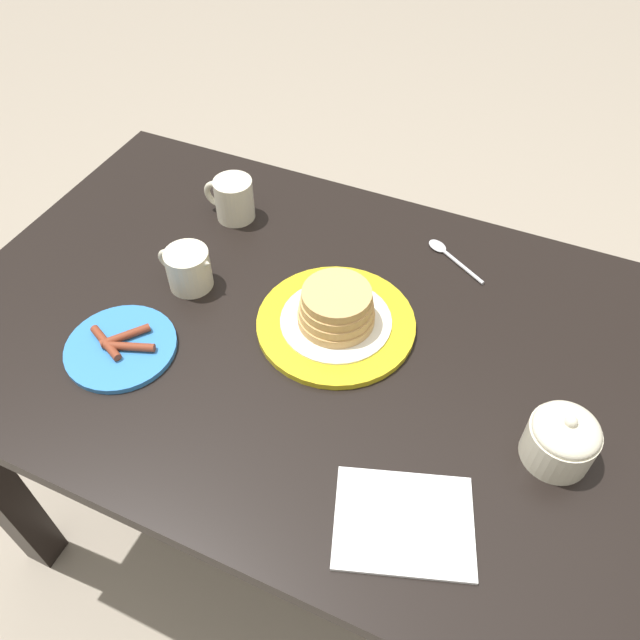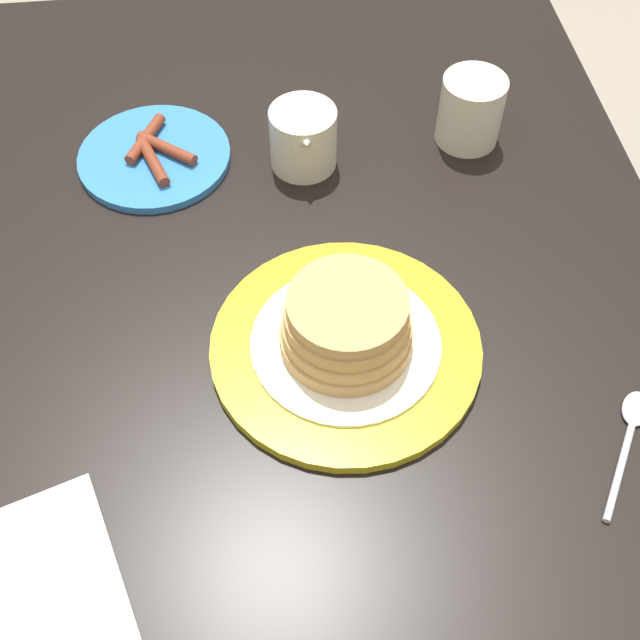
# 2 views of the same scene
# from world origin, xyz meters

# --- Properties ---
(ground_plane) EXTENTS (8.00, 8.00, 0.00)m
(ground_plane) POSITION_xyz_m (0.00, 0.00, 0.00)
(ground_plane) COLOR gray
(dining_table) EXTENTS (1.40, 0.82, 0.75)m
(dining_table) POSITION_xyz_m (0.00, 0.00, 0.62)
(dining_table) COLOR black
(dining_table) RESTS_ON ground_plane
(pancake_plate) EXTENTS (0.27, 0.27, 0.08)m
(pancake_plate) POSITION_xyz_m (0.03, -0.03, 0.77)
(pancake_plate) COLOR gold
(pancake_plate) RESTS_ON dining_table
(side_plate_bacon) EXTENTS (0.18, 0.18, 0.02)m
(side_plate_bacon) POSITION_xyz_m (0.34, 0.17, 0.75)
(side_plate_bacon) COLOR #337AC6
(side_plate_bacon) RESTS_ON dining_table
(coffee_mug) EXTENTS (0.11, 0.08, 0.09)m
(coffee_mug) POSITION_xyz_m (0.34, -0.22, 0.79)
(coffee_mug) COLOR beige
(coffee_mug) RESTS_ON dining_table
(creamer_pitcher) EXTENTS (0.12, 0.08, 0.09)m
(creamer_pitcher) POSITION_xyz_m (0.31, -0.01, 0.79)
(creamer_pitcher) COLOR beige
(creamer_pitcher) RESTS_ON dining_table
(napkin) EXTENTS (0.22, 0.20, 0.01)m
(napkin) POSITION_xyz_m (-0.19, 0.26, 0.75)
(napkin) COLOR white
(napkin) RESTS_ON dining_table
(spoon) EXTENTS (0.13, 0.09, 0.01)m
(spoon) POSITION_xyz_m (-0.09, -0.28, 0.75)
(spoon) COLOR silver
(spoon) RESTS_ON dining_table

